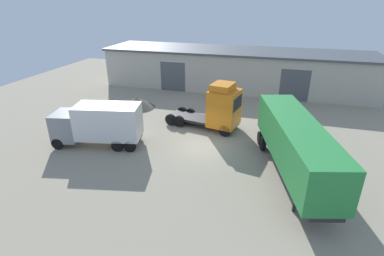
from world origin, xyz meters
TOP-DOWN VIEW (x-y plane):
  - ground_plane at (0.00, 0.00)m, footprint 60.00×60.00m
  - warehouse_building at (0.00, 17.66)m, footprint 33.47×7.82m
  - tractor_unit_orange at (0.61, 3.81)m, footprint 6.90×3.73m
  - container_trailer_green at (6.77, -2.51)m, footprint 5.35×11.55m
  - box_truck_grey at (-7.94, -1.76)m, footprint 7.20×3.75m
  - gravel_pile at (-8.90, 7.01)m, footprint 3.84×3.84m
  - traffic_cone at (-7.78, 3.60)m, footprint 0.40×0.40m

SIDE VIEW (x-z plane):
  - ground_plane at x=0.00m, z-range 0.00..0.00m
  - traffic_cone at x=-7.78m, z-range -0.02..0.53m
  - gravel_pile at x=-8.90m, z-range 0.00..1.18m
  - box_truck_grey at x=-7.94m, z-range 0.19..3.55m
  - tractor_unit_orange at x=0.61m, z-range -0.13..4.16m
  - warehouse_building at x=0.00m, z-range 0.01..4.86m
  - container_trailer_green at x=6.77m, z-range 0.55..4.50m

